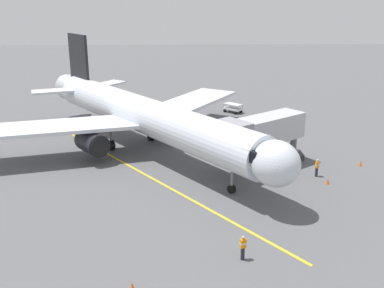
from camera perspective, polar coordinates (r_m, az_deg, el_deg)
The scene contains 10 objects.
ground_plane at distance 49.26m, azimuth -4.51°, elevation -1.06°, with size 220.00×220.00×0.00m, color #565659.
apron_lead_in_line at distance 43.86m, azimuth -6.30°, elevation -3.60°, with size 0.24×40.00×0.01m, color yellow.
airplane at distance 48.52m, azimuth -6.08°, elevation 3.54°, with size 31.52×34.64×11.50m.
jet_bridge at distance 43.42m, azimuth 8.04°, elevation 1.36°, with size 10.28×8.56×5.40m.
ground_crew_marshaller at distance 29.95m, azimuth 6.40°, elevation -12.77°, with size 0.47×0.39×1.71m.
ground_crew_wing_walker at distance 44.00m, azimuth 15.40°, elevation -2.87°, with size 0.29×0.43×1.71m.
baggage_cart_near_nose at distance 65.92m, azimuth 5.16°, elevation 4.52°, with size 2.83×2.82×1.27m.
safety_cone_nose_left at distance 27.65m, azimuth -7.52°, elevation -17.26°, with size 0.32×0.32×0.55m, color #F2590F.
safety_cone_nose_right at distance 48.23m, azimuth 20.39°, elevation -2.28°, with size 0.32×0.32×0.55m, color #F2590F.
safety_cone_wing_port at distance 42.73m, azimuth 16.66°, elevation -4.51°, with size 0.32×0.32×0.55m, color #F2590F.
Camera 1 is at (-2.73, 46.41, 16.29)m, focal length 42.50 mm.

